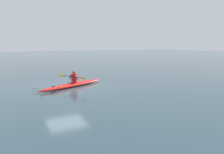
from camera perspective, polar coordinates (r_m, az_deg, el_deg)
name	(u,v)px	position (r m, az deg, el deg)	size (l,w,h in m)	color
ground_plane	(66,87)	(14.29, -12.35, -2.55)	(160.00, 160.00, 0.00)	#334C56
kayak	(73,85)	(14.12, -10.36, -2.04)	(4.93, 2.65, 0.28)	red
kayaker	(74,77)	(14.10, -10.15, -0.12)	(1.03, 2.21, 0.78)	red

